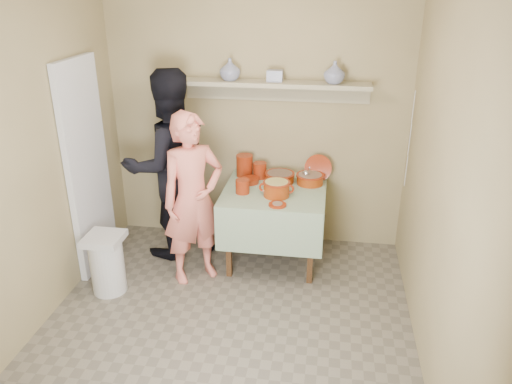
% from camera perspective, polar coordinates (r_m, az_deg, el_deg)
% --- Properties ---
extents(ground, '(3.50, 3.50, 0.00)m').
position_cam_1_polar(ground, '(4.12, -3.81, -16.32)').
color(ground, '#6B6354').
rests_on(ground, ground).
extents(tile_panel, '(0.06, 0.70, 2.00)m').
position_cam_1_polar(tile_panel, '(4.87, -18.70, 2.59)').
color(tile_panel, silver).
rests_on(tile_panel, ground).
extents(plate_stack_a, '(0.17, 0.17, 0.22)m').
position_cam_1_polar(plate_stack_a, '(5.05, -1.32, 3.03)').
color(plate_stack_a, maroon).
rests_on(plate_stack_a, serving_table).
extents(plate_stack_b, '(0.13, 0.13, 0.16)m').
position_cam_1_polar(plate_stack_b, '(5.01, 0.44, 2.49)').
color(plate_stack_b, maroon).
rests_on(plate_stack_b, serving_table).
extents(bowl_stack, '(0.13, 0.13, 0.13)m').
position_cam_1_polar(bowl_stack, '(4.66, -1.55, 0.64)').
color(bowl_stack, maroon).
rests_on(bowl_stack, serving_table).
extents(empty_bowl, '(0.18, 0.18, 0.05)m').
position_cam_1_polar(empty_bowl, '(4.91, -0.68, 1.34)').
color(empty_bowl, maroon).
rests_on(empty_bowl, serving_table).
extents(propped_lid, '(0.28, 0.14, 0.26)m').
position_cam_1_polar(propped_lid, '(5.00, 7.11, 2.73)').
color(propped_lid, maroon).
rests_on(propped_lid, serving_table).
extents(vase_right, '(0.23, 0.23, 0.20)m').
position_cam_1_polar(vase_right, '(4.76, 8.96, 13.35)').
color(vase_right, navy).
rests_on(vase_right, wall_shelf).
extents(vase_left, '(0.26, 0.26, 0.21)m').
position_cam_1_polar(vase_left, '(4.86, -2.99, 13.82)').
color(vase_left, navy).
rests_on(vase_left, wall_shelf).
extents(ceramic_box, '(0.15, 0.11, 0.11)m').
position_cam_1_polar(ceramic_box, '(4.82, 2.18, 13.13)').
color(ceramic_box, navy).
rests_on(ceramic_box, wall_shelf).
extents(person_cook, '(0.69, 0.66, 1.60)m').
position_cam_1_polar(person_cook, '(4.50, -7.19, -0.83)').
color(person_cook, '#E87564').
rests_on(person_cook, ground).
extents(person_helper, '(1.16, 1.12, 1.88)m').
position_cam_1_polar(person_helper, '(4.93, -9.89, 2.99)').
color(person_helper, black).
rests_on(person_helper, ground).
extents(room_shell, '(3.04, 3.54, 2.62)m').
position_cam_1_polar(room_shell, '(3.33, -4.54, 5.57)').
color(room_shell, tan).
rests_on(room_shell, ground).
extents(serving_table, '(0.97, 0.97, 0.76)m').
position_cam_1_polar(serving_table, '(4.82, 2.13, -0.98)').
color(serving_table, '#4C2D16').
rests_on(serving_table, ground).
extents(cazuela_meat_a, '(0.30, 0.30, 0.10)m').
position_cam_1_polar(cazuela_meat_a, '(4.92, 2.73, 1.77)').
color(cazuela_meat_a, maroon).
rests_on(cazuela_meat_a, serving_table).
extents(cazuela_meat_b, '(0.28, 0.28, 0.10)m').
position_cam_1_polar(cazuela_meat_b, '(4.90, 6.20, 1.58)').
color(cazuela_meat_b, maroon).
rests_on(cazuela_meat_b, serving_table).
extents(ladle, '(0.08, 0.26, 0.19)m').
position_cam_1_polar(ladle, '(4.87, 5.77, 2.12)').
color(ladle, silver).
rests_on(ladle, cazuela_meat_b).
extents(cazuela_rice, '(0.33, 0.25, 0.14)m').
position_cam_1_polar(cazuela_rice, '(4.59, 2.36, 0.52)').
color(cazuela_rice, maroon).
rests_on(cazuela_rice, serving_table).
extents(front_plate, '(0.16, 0.16, 0.03)m').
position_cam_1_polar(front_plate, '(4.42, 2.47, -1.44)').
color(front_plate, maroon).
rests_on(front_plate, serving_table).
extents(wall_shelf, '(1.80, 0.25, 0.21)m').
position_cam_1_polar(wall_shelf, '(4.86, 2.25, 12.03)').
color(wall_shelf, tan).
rests_on(wall_shelf, room_shell).
extents(trash_bin, '(0.32, 0.32, 0.56)m').
position_cam_1_polar(trash_bin, '(4.68, -16.66, -7.80)').
color(trash_bin, silver).
rests_on(trash_bin, ground).
extents(electrical_cord, '(0.01, 0.05, 0.90)m').
position_cam_1_polar(electrical_cord, '(4.82, 17.15, 5.73)').
color(electrical_cord, silver).
rests_on(electrical_cord, wall_shelf).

